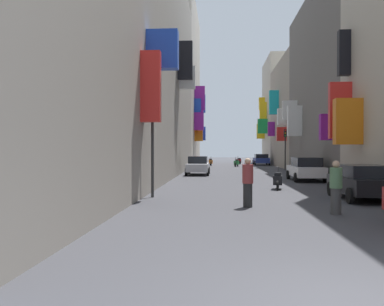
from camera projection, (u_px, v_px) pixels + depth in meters
ground_plane at (240, 173)px, 34.92m from camera, size 140.00×140.00×0.00m
building_left_near at (123, 47)px, 25.72m from camera, size 7.38×40.61×17.21m
building_left_mid_a at (170, 80)px, 49.95m from camera, size 7.33×7.96×21.53m
building_left_mid_b at (178, 90)px, 59.60m from camera, size 7.29×11.42×21.79m
building_right_mid_a at (348, 85)px, 30.75m from camera, size 7.28×16.61×13.98m
building_right_mid_b at (305, 114)px, 46.31m from camera, size 7.06×14.59×12.17m
building_right_mid_c at (286, 112)px, 58.92m from camera, size 7.38×10.69×15.20m
parked_car_silver at (198, 165)px, 32.24m from camera, size 1.85×4.23×1.48m
parked_car_black at (363, 181)px, 16.09m from camera, size 1.94×3.97×1.40m
parked_car_blue at (261, 159)px, 52.55m from camera, size 1.98×4.35×1.44m
parked_car_white at (306, 169)px, 25.92m from camera, size 1.94×4.21×1.51m
scooter_red at (239, 161)px, 55.75m from camera, size 0.66×1.81×1.13m
scooter_green at (237, 163)px, 47.65m from camera, size 0.69×1.73×1.13m
scooter_orange at (211, 162)px, 51.18m from camera, size 0.53×1.83×1.13m
scooter_silver at (196, 167)px, 36.73m from camera, size 0.54×1.97×1.13m
scooter_black at (278, 180)px, 20.41m from camera, size 0.60×1.75×1.13m
pedestrian_crossing at (336, 187)px, 12.49m from camera, size 0.38×0.38×1.67m
pedestrian_near_left at (248, 183)px, 14.00m from camera, size 0.51×0.51×1.72m
traffic_light_near_corner at (285, 142)px, 39.01m from camera, size 0.26×0.34×3.98m
traffic_light_far_corner at (152, 129)px, 16.91m from camera, size 0.26×0.34×4.25m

